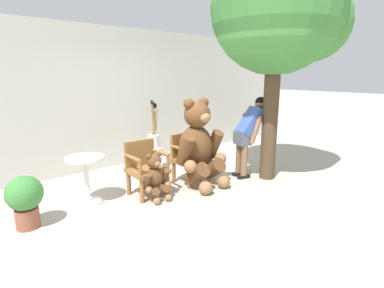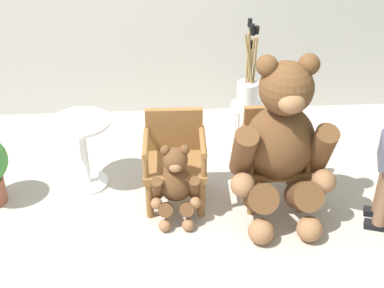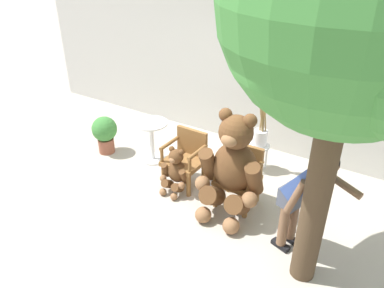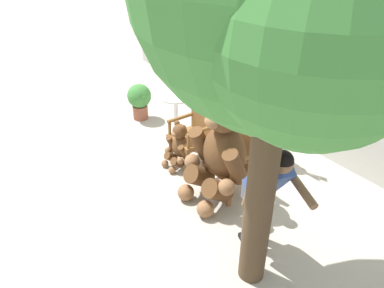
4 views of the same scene
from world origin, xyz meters
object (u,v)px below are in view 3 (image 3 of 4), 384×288
Objects in this scene: wooden_chair_right at (240,175)px; teddy_bear_small at (176,171)px; white_stool at (259,151)px; patio_tree at (367,12)px; round_side_table at (152,137)px; wooden_chair_left at (186,157)px; brush_bucket at (261,133)px; potted_plant at (105,132)px; teddy_bear_large at (232,167)px; person_visitor at (304,191)px.

wooden_chair_right is 0.95m from teddy_bear_small.
patio_tree is (1.42, -1.82, 2.55)m from white_stool.
white_stool is at bearing 96.42° from wooden_chair_right.
teddy_bear_small is 1.01m from round_side_table.
brush_bucket is at bearing 49.79° from wooden_chair_left.
teddy_bear_small is 1.75m from potted_plant.
teddy_bear_large is at bearing -16.18° from wooden_chair_left.
wooden_chair_right is at bearing 90.46° from teddy_bear_large.
round_side_table is at bearing 14.44° from potted_plant.
white_stool is 2.68m from potted_plant.
teddy_bear_small is (-0.91, -0.02, -0.38)m from teddy_bear_large.
patio_tree reaches higher than round_side_table.
teddy_bear_small reaches higher than round_side_table.
wooden_chair_left reaches higher than potted_plant.
wooden_chair_right is at bearing 17.25° from teddy_bear_small.
wooden_chair_left reaches higher than teddy_bear_small.
wooden_chair_left reaches higher than round_side_table.
wooden_chair_left and wooden_chair_right have the same top height.
wooden_chair_right is 0.98m from brush_bucket.
brush_bucket is 1.39× the size of potted_plant.
teddy_bear_large is at bearing -84.87° from white_stool.
wooden_chair_right reaches higher than round_side_table.
teddy_bear_small is (-0.00, -0.28, -0.10)m from wooden_chair_left.
wooden_chair_right is 1.22m from person_visitor.
white_stool is at bearing 22.67° from round_side_table.
wooden_chair_right reaches higher than white_stool.
white_stool is 3.44m from patio_tree.
wooden_chair_right is 0.38m from teddy_bear_large.
teddy_bear_large is 2.23× the size of potted_plant.
patio_tree is at bearing -12.97° from potted_plant.
teddy_bear_small reaches higher than potted_plant.
teddy_bear_small is at bearing -178.84° from teddy_bear_large.
patio_tree is at bearing -51.03° from person_visitor.
potted_plant reaches higher than white_stool.
teddy_bear_large is 2.10× the size of round_side_table.
white_stool is 0.64× the size of round_side_table.
person_visitor is at bearing -52.32° from brush_bucket.
patio_tree is 5.98× the size of potted_plant.
wooden_chair_right is 1.26× the size of potted_plant.
teddy_bear_large is 2.60m from patio_tree.
brush_bucket reaches higher than wooden_chair_right.
round_side_table is at bearing 171.66° from wooden_chair_right.
teddy_bear_small is 1.03× the size of round_side_table.
round_side_table is at bearing -157.41° from brush_bucket.
teddy_bear_small is at bearing 165.09° from patio_tree.
wooden_chair_left is at bearing 165.15° from person_visitor.
person_visitor is at bearing -26.55° from wooden_chair_right.
teddy_bear_large is at bearing 155.07° from patio_tree.
teddy_bear_large is 1.86m from round_side_table.
patio_tree is (1.31, -0.61, 2.16)m from teddy_bear_large.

